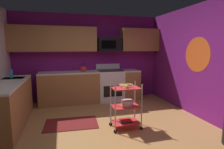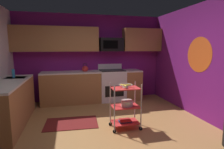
{
  "view_description": "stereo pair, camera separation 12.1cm",
  "coord_description": "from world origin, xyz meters",
  "px_view_note": "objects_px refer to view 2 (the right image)",
  "views": [
    {
      "loc": [
        -0.81,
        -3.25,
        1.61
      ],
      "look_at": [
        0.19,
        0.42,
        1.05
      ],
      "focal_mm": 29.43,
      "sensor_mm": 36.0,
      "label": 1
    },
    {
      "loc": [
        -0.69,
        -3.28,
        1.61
      ],
      "look_at": [
        0.19,
        0.42,
        1.05
      ],
      "focal_mm": 29.43,
      "sensor_mm": 36.0,
      "label": 2
    }
  ],
  "objects_px": {
    "dish_soap_bottle": "(13,73)",
    "fruit_bowl": "(126,85)",
    "oven_range": "(112,85)",
    "book_stack": "(125,121)",
    "rolling_cart": "(125,106)",
    "microwave": "(111,45)",
    "mixing_bowl_large": "(127,103)",
    "kettle": "(85,69)"
  },
  "relations": [
    {
      "from": "dish_soap_bottle",
      "to": "fruit_bowl",
      "type": "bearing_deg",
      "value": -28.22
    },
    {
      "from": "oven_range",
      "to": "book_stack",
      "type": "height_order",
      "value": "oven_range"
    },
    {
      "from": "fruit_bowl",
      "to": "dish_soap_bottle",
      "type": "height_order",
      "value": "dish_soap_bottle"
    },
    {
      "from": "fruit_bowl",
      "to": "rolling_cart",
      "type": "bearing_deg",
      "value": 0.0
    },
    {
      "from": "microwave",
      "to": "mixing_bowl_large",
      "type": "xyz_separation_m",
      "value": [
        -0.17,
        -2.13,
        -1.18
      ]
    },
    {
      "from": "rolling_cart",
      "to": "dish_soap_bottle",
      "type": "xyz_separation_m",
      "value": [
        -2.32,
        1.24,
        0.57
      ]
    },
    {
      "from": "fruit_bowl",
      "to": "book_stack",
      "type": "xyz_separation_m",
      "value": [
        0.0,
        0.0,
        -0.72
      ]
    },
    {
      "from": "oven_range",
      "to": "dish_soap_bottle",
      "type": "bearing_deg",
      "value": -162.88
    },
    {
      "from": "rolling_cart",
      "to": "kettle",
      "type": "bearing_deg",
      "value": 106.55
    },
    {
      "from": "kettle",
      "to": "rolling_cart",
      "type": "bearing_deg",
      "value": -73.45
    },
    {
      "from": "book_stack",
      "to": "microwave",
      "type": "bearing_deg",
      "value": 84.4
    },
    {
      "from": "mixing_bowl_large",
      "to": "book_stack",
      "type": "distance_m",
      "value": 0.37
    },
    {
      "from": "dish_soap_bottle",
      "to": "book_stack",
      "type": "bearing_deg",
      "value": -28.22
    },
    {
      "from": "book_stack",
      "to": "kettle",
      "type": "xyz_separation_m",
      "value": [
        -0.6,
        2.02,
        0.84
      ]
    },
    {
      "from": "oven_range",
      "to": "fruit_bowl",
      "type": "distance_m",
      "value": 2.07
    },
    {
      "from": "book_stack",
      "to": "kettle",
      "type": "bearing_deg",
      "value": 106.55
    },
    {
      "from": "rolling_cart",
      "to": "fruit_bowl",
      "type": "xyz_separation_m",
      "value": [
        -0.0,
        0.0,
        0.42
      ]
    },
    {
      "from": "oven_range",
      "to": "book_stack",
      "type": "xyz_separation_m",
      "value": [
        -0.21,
        -2.02,
        -0.33
      ]
    },
    {
      "from": "kettle",
      "to": "oven_range",
      "type": "bearing_deg",
      "value": 0.27
    },
    {
      "from": "fruit_bowl",
      "to": "book_stack",
      "type": "relative_size",
      "value": 1.07
    },
    {
      "from": "microwave",
      "to": "dish_soap_bottle",
      "type": "relative_size",
      "value": 3.5
    },
    {
      "from": "mixing_bowl_large",
      "to": "microwave",
      "type": "bearing_deg",
      "value": 85.32
    },
    {
      "from": "rolling_cart",
      "to": "fruit_bowl",
      "type": "distance_m",
      "value": 0.42
    },
    {
      "from": "kettle",
      "to": "dish_soap_bottle",
      "type": "height_order",
      "value": "kettle"
    },
    {
      "from": "rolling_cart",
      "to": "dish_soap_bottle",
      "type": "distance_m",
      "value": 2.69
    },
    {
      "from": "fruit_bowl",
      "to": "dish_soap_bottle",
      "type": "bearing_deg",
      "value": 151.78
    },
    {
      "from": "mixing_bowl_large",
      "to": "kettle",
      "type": "distance_m",
      "value": 2.17
    },
    {
      "from": "oven_range",
      "to": "dish_soap_bottle",
      "type": "height_order",
      "value": "dish_soap_bottle"
    },
    {
      "from": "book_stack",
      "to": "dish_soap_bottle",
      "type": "bearing_deg",
      "value": 151.78
    },
    {
      "from": "kettle",
      "to": "microwave",
      "type": "bearing_deg",
      "value": 7.64
    },
    {
      "from": "rolling_cart",
      "to": "microwave",
      "type": "bearing_deg",
      "value": 84.4
    },
    {
      "from": "oven_range",
      "to": "microwave",
      "type": "relative_size",
      "value": 1.57
    },
    {
      "from": "microwave",
      "to": "kettle",
      "type": "relative_size",
      "value": 2.65
    },
    {
      "from": "dish_soap_bottle",
      "to": "kettle",
      "type": "bearing_deg",
      "value": 24.26
    },
    {
      "from": "fruit_bowl",
      "to": "mixing_bowl_large",
      "type": "relative_size",
      "value": 1.08
    },
    {
      "from": "microwave",
      "to": "rolling_cart",
      "type": "bearing_deg",
      "value": -95.6
    },
    {
      "from": "mixing_bowl_large",
      "to": "book_stack",
      "type": "relative_size",
      "value": 0.99
    },
    {
      "from": "oven_range",
      "to": "mixing_bowl_large",
      "type": "distance_m",
      "value": 2.03
    },
    {
      "from": "mixing_bowl_large",
      "to": "book_stack",
      "type": "height_order",
      "value": "mixing_bowl_large"
    },
    {
      "from": "kettle",
      "to": "mixing_bowl_large",
      "type": "bearing_deg",
      "value": -72.55
    },
    {
      "from": "oven_range",
      "to": "fruit_bowl",
      "type": "relative_size",
      "value": 4.04
    },
    {
      "from": "rolling_cart",
      "to": "book_stack",
      "type": "xyz_separation_m",
      "value": [
        -0.0,
        0.0,
        -0.3
      ]
    }
  ]
}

